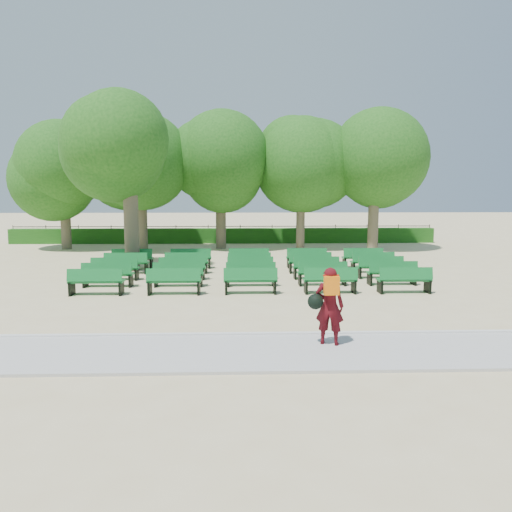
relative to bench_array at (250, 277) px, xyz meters
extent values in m
plane|color=#CDB988|center=(-1.32, -1.06, -0.09)|extent=(120.00, 120.00, 0.00)
cube|color=#B2B1AD|center=(-1.32, -8.46, -0.06)|extent=(30.00, 2.20, 0.06)
cube|color=silver|center=(-1.32, -7.31, -0.04)|extent=(30.00, 0.12, 0.10)
cube|color=#1F5816|center=(-1.32, 12.94, 0.36)|extent=(26.00, 0.70, 0.90)
cube|color=#126C2B|center=(0.00, 0.01, 0.33)|extent=(1.68, 0.58, 0.05)
cube|color=#126C2B|center=(0.00, -0.18, 0.56)|extent=(1.65, 0.25, 0.39)
cylinder|color=brown|center=(-4.68, 2.23, 1.48)|extent=(0.58, 0.58, 3.13)
ellipsoid|color=#245D19|center=(-4.68, 2.23, 4.27)|extent=(4.47, 4.47, 4.02)
imported|color=#470A0F|center=(1.43, -8.05, 0.76)|extent=(0.67, 0.55, 1.58)
cube|color=orange|center=(1.43, -8.23, 1.22)|extent=(0.29, 0.15, 0.37)
sphere|color=black|center=(1.13, -8.10, 0.87)|extent=(0.32, 0.32, 0.32)
camera|label=1|loc=(-0.38, -17.79, 3.03)|focal=35.00mm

